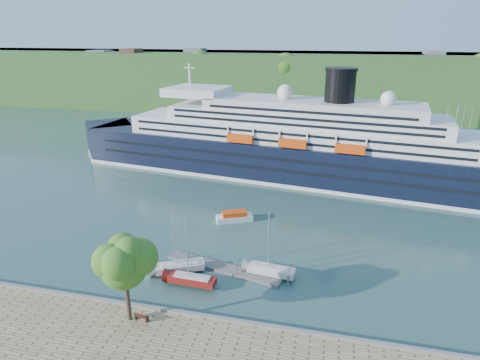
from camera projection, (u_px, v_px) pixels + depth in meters
name	position (u px, v px, depth m)	size (l,w,h in m)	color
ground	(170.00, 317.00, 48.54)	(400.00, 400.00, 0.00)	#30564F
far_hillside	(295.00, 81.00, 176.85)	(400.00, 50.00, 24.00)	#356227
quay_coping	(169.00, 310.00, 47.96)	(220.00, 0.50, 0.30)	slate
cruise_ship	(284.00, 123.00, 92.20)	(113.57, 16.54, 25.50)	black
park_bench	(142.00, 316.00, 46.34)	(1.74, 0.72, 1.12)	#432013
promenade_tree	(125.00, 276.00, 44.66)	(7.11, 7.11, 11.78)	#2D661A
floating_pontoon	(223.00, 268.00, 58.26)	(17.72, 2.17, 0.39)	gray
sailboat_white_near	(178.00, 243.00, 55.79)	(7.57, 2.10, 9.78)	silver
sailboat_red	(191.00, 256.00, 52.92)	(7.22, 2.00, 9.32)	maroon
sailboat_white_far	(272.00, 246.00, 55.02)	(7.38, 2.05, 9.53)	silver
tender_launch	(234.00, 216.00, 72.98)	(6.65, 2.28, 1.84)	#DD440D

